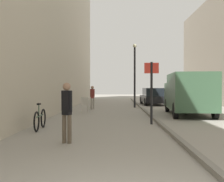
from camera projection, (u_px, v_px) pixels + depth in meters
name	position (u px, v px, depth m)	size (l,w,h in m)	color
ground_plane	(121.00, 116.00, 14.94)	(80.00, 80.00, 0.00)	gray
kerb_strip	(150.00, 115.00, 14.91)	(0.16, 40.00, 0.12)	slate
pedestrian_main_foreground	(92.00, 96.00, 19.14)	(0.31, 0.24, 1.62)	gray
pedestrian_mid_block	(67.00, 108.00, 7.67)	(0.32, 0.25, 1.69)	brown
delivery_van	(188.00, 93.00, 15.28)	(2.51, 5.60, 2.27)	#335138
parked_car	(153.00, 96.00, 24.08)	(1.96, 4.26, 1.45)	black
street_sign_post	(152.00, 87.00, 11.52)	(0.60, 0.10, 2.60)	black
lamp_post	(135.00, 71.00, 20.63)	(0.28, 0.28, 4.76)	black
bicycle_leaning	(40.00, 119.00, 10.11)	(0.14, 1.77, 0.98)	black
cafe_chair_near_window	(85.00, 104.00, 16.51)	(0.49, 0.49, 0.94)	#B7B2A8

